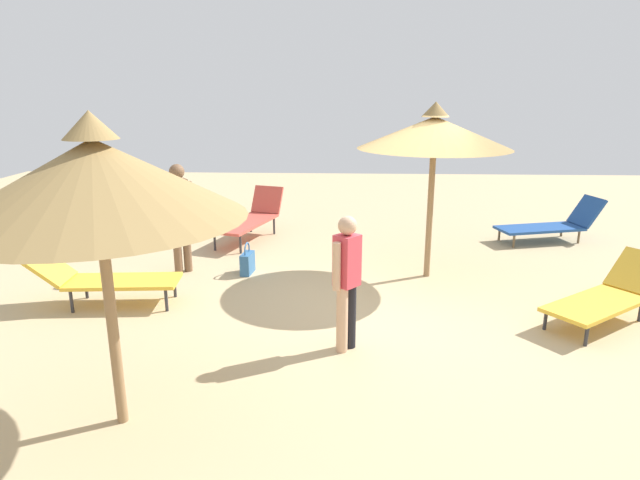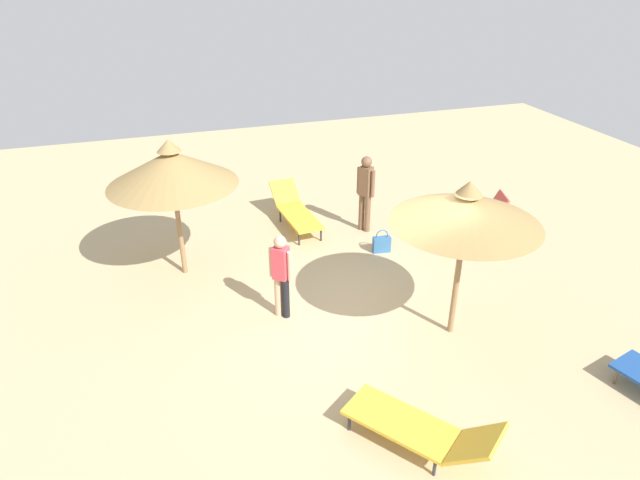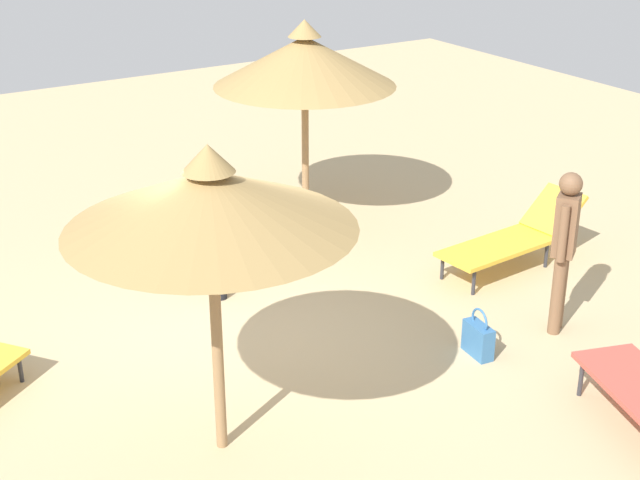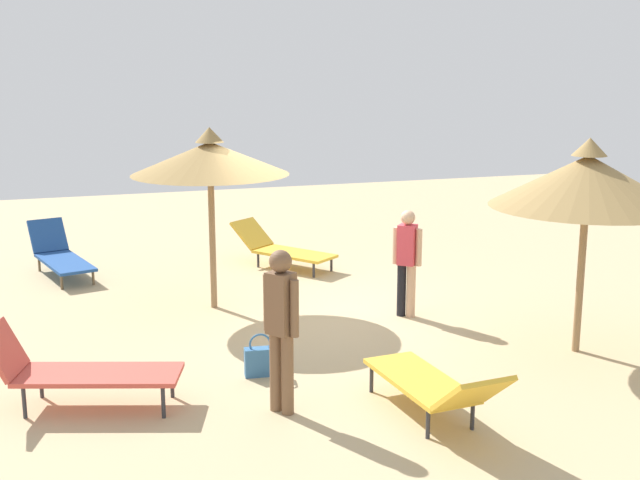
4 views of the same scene
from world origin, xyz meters
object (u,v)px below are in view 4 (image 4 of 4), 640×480
object	(u,v)px
parasol_umbrella_back	(587,181)
lounge_chair_center	(434,384)
parasol_umbrella_near_left	(210,158)
lounge_chair_far_right	(281,248)
lounge_chair_near_right	(60,255)
lounge_chair_far_left	(77,369)
person_standing_edge	(407,258)
person_standing_front	(281,321)
handbag	(260,360)

from	to	relation	value
parasol_umbrella_back	lounge_chair_center	world-z (taller)	parasol_umbrella_back
parasol_umbrella_near_left	lounge_chair_far_right	world-z (taller)	parasol_umbrella_near_left
lounge_chair_near_right	lounge_chair_far_left	xyz separation A→B (m)	(-5.88, -0.10, 0.09)
parasol_umbrella_near_left	lounge_chair_center	bearing A→B (deg)	-163.12
lounge_chair_center	person_standing_edge	size ratio (longest dim) A/B	1.31
lounge_chair_center	person_standing_front	bearing A→B (deg)	63.87
parasol_umbrella_near_left	person_standing_front	size ratio (longest dim) A/B	1.54
parasol_umbrella_near_left	lounge_chair_near_right	world-z (taller)	parasol_umbrella_near_left
parasol_umbrella_near_left	lounge_chair_center	xyz separation A→B (m)	(-4.62, -1.40, -1.85)
lounge_chair_near_right	person_standing_edge	bearing A→B (deg)	-130.33
parasol_umbrella_near_left	parasol_umbrella_back	size ratio (longest dim) A/B	0.99
lounge_chair_center	handbag	bearing A→B (deg)	38.52
person_standing_front	handbag	world-z (taller)	person_standing_front
lounge_chair_near_right	lounge_chair_far_left	bearing A→B (deg)	-178.98
parasol_umbrella_near_left	parasol_umbrella_back	bearing A→B (deg)	-129.15
lounge_chair_far_right	lounge_chair_center	xyz separation A→B (m)	(-6.69, 0.21, 0.05)
parasol_umbrella_back	lounge_chair_near_right	size ratio (longest dim) A/B	1.29
lounge_chair_center	person_standing_front	world-z (taller)	person_standing_front
lounge_chair_near_right	person_standing_edge	xyz separation A→B (m)	(-4.02, -4.73, 0.53)
lounge_chair_near_right	lounge_chair_far_right	bearing A→B (deg)	-100.01
parasol_umbrella_back	lounge_chair_center	distance (m)	3.46
parasol_umbrella_back	person_standing_edge	xyz separation A→B (m)	(2.00, 1.48, -1.32)
person_standing_edge	lounge_chair_far_left	bearing A→B (deg)	111.91
parasol_umbrella_back	lounge_chair_near_right	bearing A→B (deg)	45.89
parasol_umbrella_back	lounge_chair_center	size ratio (longest dim) A/B	1.33
lounge_chair_near_right	person_standing_edge	distance (m)	6.23
person_standing_edge	person_standing_front	size ratio (longest dim) A/B	0.89
lounge_chair_center	person_standing_front	xyz separation A→B (m)	(0.70, 1.42, 0.61)
parasol_umbrella_back	lounge_chair_far_left	size ratio (longest dim) A/B	1.30
lounge_chair_far_right	parasol_umbrella_near_left	bearing A→B (deg)	142.01
lounge_chair_far_right	handbag	size ratio (longest dim) A/B	3.78
lounge_chair_near_right	handbag	world-z (taller)	lounge_chair_near_right
person_standing_front	person_standing_edge	bearing A→B (deg)	-44.45
handbag	parasol_umbrella_back	bearing A→B (deg)	-96.00
person_standing_edge	lounge_chair_near_right	bearing A→B (deg)	49.67
person_standing_front	lounge_chair_near_right	bearing A→B (deg)	17.87
parasol_umbrella_back	handbag	xyz separation A→B (m)	(0.42, 4.04, -2.00)
handbag	person_standing_edge	bearing A→B (deg)	-58.30
lounge_chair_near_right	lounge_chair_far_left	world-z (taller)	lounge_chair_far_left
parasol_umbrella_back	person_standing_front	xyz separation A→B (m)	(-0.63, 4.07, -1.18)
lounge_chair_far_left	lounge_chair_near_right	bearing A→B (deg)	1.02
parasol_umbrella_near_left	lounge_chair_far_left	world-z (taller)	parasol_umbrella_near_left
lounge_chair_far_right	lounge_chair_center	world-z (taller)	lounge_chair_center
person_standing_front	handbag	distance (m)	1.34
handbag	lounge_chair_near_right	bearing A→B (deg)	21.22
handbag	lounge_chair_center	bearing A→B (deg)	-141.48
lounge_chair_center	person_standing_edge	xyz separation A→B (m)	(3.33, -1.16, 0.47)
parasol_umbrella_near_left	lounge_chair_far_right	bearing A→B (deg)	-37.99
lounge_chair_far_left	person_standing_edge	size ratio (longest dim) A/B	1.33
person_standing_front	lounge_chair_center	bearing A→B (deg)	-116.13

